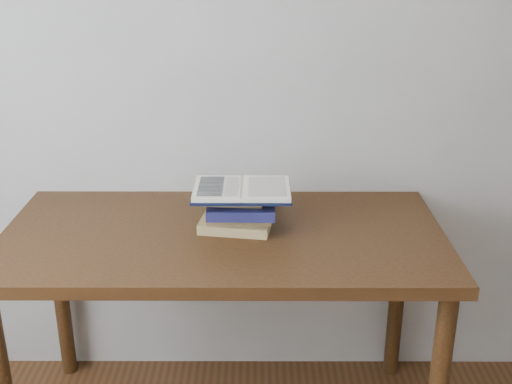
{
  "coord_description": "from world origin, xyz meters",
  "views": [
    {
      "loc": [
        0.22,
        -0.55,
        1.69
      ],
      "look_at": [
        0.22,
        1.4,
        0.92
      ],
      "focal_mm": 45.0,
      "sensor_mm": 36.0,
      "label": 1
    }
  ],
  "objects": [
    {
      "name": "book_stack",
      "position": [
        0.16,
        1.42,
        0.85
      ],
      "size": [
        0.26,
        0.21,
        0.12
      ],
      "color": "#A19353",
      "rests_on": "desk"
    },
    {
      "name": "open_book",
      "position": [
        0.17,
        1.42,
        0.92
      ],
      "size": [
        0.32,
        0.23,
        0.03
      ],
      "rotation": [
        0.0,
        0.0,
        -0.0
      ],
      "color": "black",
      "rests_on": "book_stack"
    },
    {
      "name": "desk",
      "position": [
        0.11,
        1.38,
        0.69
      ],
      "size": [
        1.47,
        0.73,
        0.79
      ],
      "color": "#402A10",
      "rests_on": "ground"
    }
  ]
}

